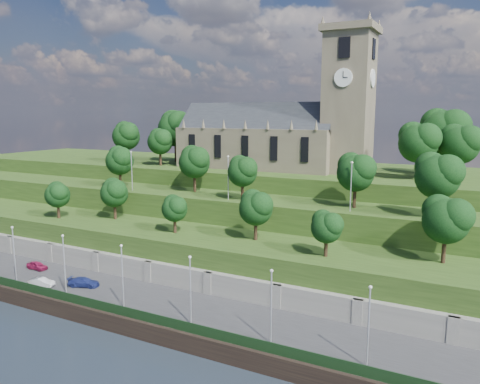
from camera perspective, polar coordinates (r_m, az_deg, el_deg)
The scene contains 17 objects.
ground at distance 59.72m, azimuth -14.03°, elevation -16.47°, with size 320.00×320.00×0.00m, color black.
promenade at distance 63.47m, azimuth -10.40°, elevation -13.72°, with size 160.00×12.00×2.00m, color #2D2D30.
quay_wall at distance 59.21m, azimuth -14.11°, elevation -15.53°, with size 160.00×0.50×2.20m, color black.
fence at distance 59.04m, azimuth -13.74°, elevation -13.99°, with size 160.00×0.10×1.20m, color black.
retaining_wall at distance 67.36m, azimuth -7.27°, elevation -10.86°, with size 160.00×2.10×5.00m.
embankment_lower at distance 71.61m, azimuth -4.53°, elevation -8.28°, with size 160.00×12.00×8.00m, color #264015.
embankment_upper at distance 80.22m, azimuth -0.38°, elevation -4.80°, with size 160.00×10.00×12.00m, color #264015.
hilltop at distance 98.52m, azimuth 5.32°, elevation -1.24°, with size 160.00×32.00×15.00m, color #264015.
church at distance 92.82m, azimuth 4.98°, elevation 7.44°, with size 38.60×12.35×27.60m.
trees_lower at distance 67.04m, azimuth -0.14°, elevation -1.69°, with size 66.51×8.91×8.29m.
trees_upper at distance 74.82m, azimuth 3.49°, elevation 3.15°, with size 62.01×8.75×8.85m.
trees_hilltop at distance 91.73m, azimuth 6.39°, elevation 7.17°, with size 74.70×16.60×11.85m.
lamp_posts_promenade at distance 60.14m, azimuth -14.16°, elevation -9.38°, with size 60.36×0.36×8.18m.
lamp_posts_upper at distance 75.69m, azimuth -1.45°, elevation 2.20°, with size 40.36×0.36×7.23m.
car_left at distance 79.82m, azimuth -23.50°, elevation -8.22°, with size 1.46×3.62×1.24m, color maroon.
car_middle at distance 72.10m, azimuth -23.01°, elevation -10.10°, with size 1.26×3.61×1.19m, color #A9A9AE.
car_right at distance 70.01m, azimuth -18.51°, elevation -10.38°, with size 1.77×4.36×1.27m, color navy.
Camera 1 is at (36.25, -39.72, 25.96)m, focal length 35.00 mm.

